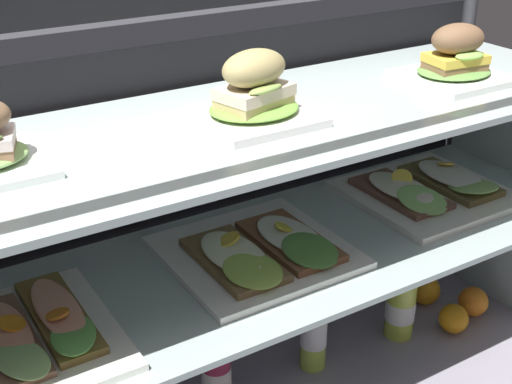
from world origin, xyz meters
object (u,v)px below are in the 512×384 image
Objects in this scene: juice_bottle_front_left_end at (401,306)px; orange_fruit_rolled_forward at (473,301)px; open_sandwich_tray_center at (8,342)px; juice_bottle_front_fourth at (314,331)px; juice_bottle_back_left at (216,370)px; plated_roll_sandwich_far_right at (254,95)px; plated_roll_sandwich_mid_right at (455,61)px; orange_fruit_near_left_post at (454,319)px; open_sandwich_tray_mid_right at (261,251)px; orange_fruit_beside_bottles at (425,290)px; open_sandwich_tray_left_of_center at (429,189)px.

juice_bottle_front_left_end is 2.58× the size of orange_fruit_rolled_forward.
juice_bottle_front_fourth is at bearing 6.40° from open_sandwich_tray_center.
plated_roll_sandwich_far_right is at bearing -51.91° from juice_bottle_back_left.
plated_roll_sandwich_mid_right is at bearing -1.25° from plated_roll_sandwich_far_right.
plated_roll_sandwich_mid_right reaches higher than orange_fruit_rolled_forward.
plated_roll_sandwich_mid_right is 0.85× the size of juice_bottle_front_fourth.
orange_fruit_rolled_forward reaches higher than orange_fruit_near_left_post.
open_sandwich_tray_center and open_sandwich_tray_mid_right have the same top height.
orange_fruit_near_left_post is at bearing -102.23° from orange_fruit_beside_bottles.
plated_roll_sandwich_far_right reaches higher than orange_fruit_beside_bottles.
orange_fruit_beside_bottles is at bearing 77.77° from orange_fruit_near_left_post.
orange_fruit_beside_bottles is at bearing 123.35° from orange_fruit_rolled_forward.
juice_bottle_front_left_end is at bearing -156.79° from orange_fruit_beside_bottles.
juice_bottle_back_left is (-0.07, 0.06, -0.30)m from open_sandwich_tray_mid_right.
plated_roll_sandwich_mid_right is at bearing -136.75° from orange_fruit_beside_bottles.
juice_bottle_front_left_end is at bearing 4.78° from plated_roll_sandwich_far_right.
juice_bottle_front_left_end is (0.44, 0.04, -0.62)m from plated_roll_sandwich_far_right.
plated_roll_sandwich_far_right is 0.83× the size of juice_bottle_front_fourth.
juice_bottle_front_left_end is at bearing 178.08° from open_sandwich_tray_left_of_center.
open_sandwich_tray_left_of_center is at bearing 140.05° from orange_fruit_near_left_post.
orange_fruit_near_left_post is (1.03, -0.01, -0.35)m from open_sandwich_tray_center.
juice_bottle_front_left_end reaches higher than orange_fruit_rolled_forward.
open_sandwich_tray_center is 4.61× the size of orange_fruit_near_left_post.
juice_bottle_back_left is 2.90× the size of orange_fruit_near_left_post.
orange_fruit_near_left_post is at bearing -12.05° from juice_bottle_front_fourth.
orange_fruit_rolled_forward is at bearing -56.65° from orange_fruit_beside_bottles.
juice_bottle_front_left_end is at bearing 3.63° from open_sandwich_tray_center.
plated_roll_sandwich_far_right is 0.47m from plated_roll_sandwich_mid_right.
open_sandwich_tray_mid_right is 4.32× the size of orange_fruit_beside_bottles.
juice_bottle_back_left is 2.78× the size of orange_fruit_rolled_forward.
juice_bottle_back_left is 0.92× the size of juice_bottle_front_fourth.
juice_bottle_back_left is at bearing 138.81° from open_sandwich_tray_mid_right.
orange_fruit_beside_bottles is at bearing 23.21° from juice_bottle_front_left_end.
open_sandwich_tray_mid_right is at bearing -175.79° from juice_bottle_front_left_end.
open_sandwich_tray_left_of_center is at bearing 4.11° from plated_roll_sandwich_far_right.
juice_bottle_back_left is 0.50m from juice_bottle_front_left_end.
plated_roll_sandwich_mid_right is 0.67m from orange_fruit_near_left_post.
plated_roll_sandwich_far_right is 0.98× the size of juice_bottle_front_left_end.
open_sandwich_tray_left_of_center is 4.61× the size of orange_fruit_near_left_post.
juice_bottle_front_fourth is (-0.30, 0.02, -0.29)m from open_sandwich_tray_left_of_center.
juice_bottle_front_fourth is at bearing 15.31° from open_sandwich_tray_mid_right.
orange_fruit_beside_bottles is (0.59, 0.10, -0.66)m from plated_roll_sandwich_far_right.
juice_bottle_back_left is at bearing 176.45° from juice_bottle_front_fourth.
open_sandwich_tray_mid_right is at bearing 3.12° from open_sandwich_tray_center.
orange_fruit_near_left_post is at bearing -0.31° from open_sandwich_tray_center.
orange_fruit_beside_bottles is at bearing 43.25° from plated_roll_sandwich_mid_right.
open_sandwich_tray_mid_right reaches higher than orange_fruit_near_left_post.
plated_roll_sandwich_far_right is at bearing -170.27° from orange_fruit_beside_bottles.
plated_roll_sandwich_mid_right reaches higher than juice_bottle_front_left_end.
open_sandwich_tray_mid_right is at bearing 176.64° from orange_fruit_near_left_post.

